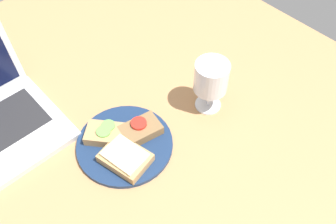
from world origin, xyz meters
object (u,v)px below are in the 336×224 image
Objects in this scene: sandwich_with_cucumber at (106,134)px; plate at (125,144)px; wine_glass at (211,79)px; sandwich_with_cheese at (125,157)px; sandwich_with_tomato at (141,130)px.

plate is at bearing -65.02° from sandwich_with_cucumber.
plate is at bearing 168.81° from wine_glass.
sandwich_with_tomato is at bearing 25.74° from sandwich_with_cheese.
wine_glass is (18.88, -4.36, 7.51)cm from sandwich_with_tomato.
wine_glass is at bearing -19.38° from sandwich_with_cucumber.
sandwich_with_tomato is 8.28cm from sandwich_with_cucumber.
sandwich_with_tomato reaches higher than plate.
wine_glass is at bearing -1.59° from sandwich_with_cheese.
plate is 5.16cm from sandwich_with_tomato.
sandwich_with_cucumber is at bearing 160.62° from wine_glass.
plate is 5.16cm from sandwich_with_cheese.
sandwich_with_cucumber is 0.77× the size of wine_glass.
plate is 2.07× the size of sandwich_with_cucumber.
sandwich_with_cheese is 8.35cm from sandwich_with_tomato.
plate is at bearing 176.11° from sandwich_with_tomato.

